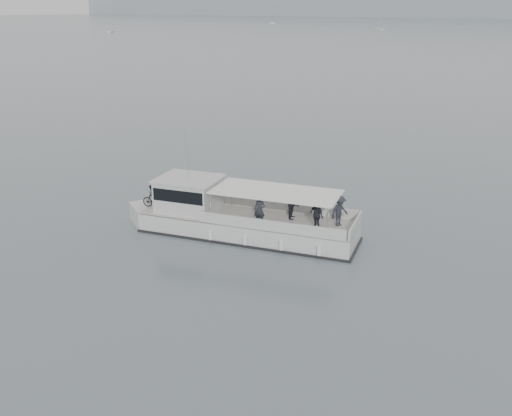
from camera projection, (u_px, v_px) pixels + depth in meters
The scene contains 3 objects.
ground at pixel (229, 221), 30.98m from camera, with size 1400.00×1400.00×0.00m, color slate.
tour_boat at pixel (228, 217), 29.07m from camera, with size 12.38×6.22×5.24m.
moored_fleet at pixel (465, 34), 232.98m from camera, with size 347.69×326.78×11.33m.
Camera 1 is at (18.87, -22.01, 11.03)m, focal length 40.00 mm.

